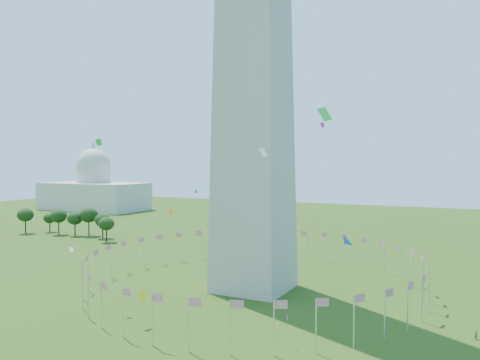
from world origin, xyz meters
The scene contains 4 objects.
flag_ring centered at (0.00, 50.00, 4.50)m, with size 80.24×80.24×9.00m.
capitol_building centered at (-180.00, 180.00, 23.00)m, with size 70.00×35.00×46.00m, color beige, non-canonical shape.
kites_aloft centered at (8.41, 22.67, 20.12)m, with size 112.24×77.86×35.71m.
tree_line_west centered at (-105.24, 90.99, 5.28)m, with size 54.99×15.72×11.98m.
Camera 1 is at (48.72, -52.69, 30.75)m, focal length 35.00 mm.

